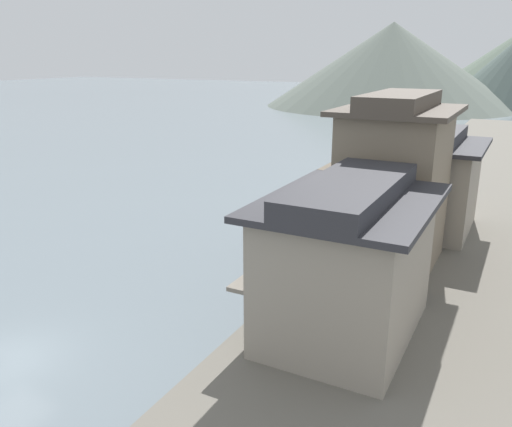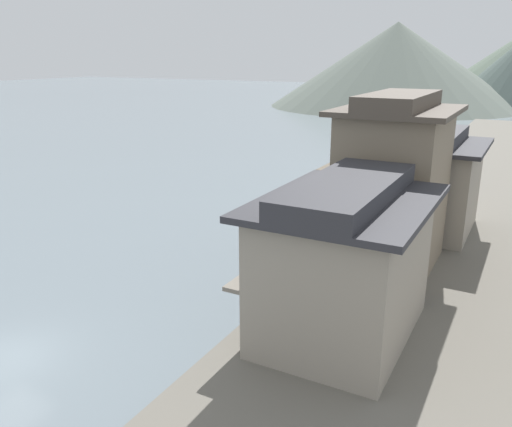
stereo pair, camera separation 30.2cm
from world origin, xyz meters
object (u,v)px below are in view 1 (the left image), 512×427
object	(u,v)px
house_waterfront_nearest	(347,260)
boat_moored_second	(339,219)
house_waterfront_tall	(426,181)
boat_moored_nearest	(426,150)
house_waterfront_second	(393,183)
boat_moored_far	(398,169)
boat_moored_third	(383,190)

from	to	relation	value
house_waterfront_nearest	boat_moored_second	bearing A→B (deg)	109.47
house_waterfront_nearest	house_waterfront_tall	size ratio (longest dim) A/B	1.09
boat_moored_nearest	house_waterfront_tall	xyz separation A→B (m)	(5.69, -32.69, 3.70)
house_waterfront_second	boat_moored_far	bearing A→B (deg)	101.92
boat_moored_far	house_waterfront_second	bearing A→B (deg)	-78.08
boat_moored_third	boat_moored_far	distance (m)	8.83
house_waterfront_nearest	house_waterfront_second	world-z (taller)	house_waterfront_second
boat_moored_second	boat_moored_third	distance (m)	9.65
boat_moored_nearest	house_waterfront_nearest	size ratio (longest dim) A/B	0.61
boat_moored_far	house_waterfront_tall	bearing A→B (deg)	-72.96
boat_moored_nearest	boat_moored_third	size ratio (longest dim) A/B	1.10
boat_moored_third	house_waterfront_tall	xyz separation A→B (m)	(5.41, -11.31, 3.82)
boat_moored_nearest	boat_moored_second	bearing A→B (deg)	-90.58
boat_moored_nearest	boat_moored_third	world-z (taller)	boat_moored_nearest
boat_moored_nearest	boat_moored_far	distance (m)	12.59
boat_moored_second	house_waterfront_second	xyz separation A→B (m)	(5.52, -8.49, 5.11)
boat_moored_third	boat_moored_far	size ratio (longest dim) A/B	1.24
house_waterfront_nearest	house_waterfront_tall	bearing A→B (deg)	89.08
boat_moored_second	house_waterfront_nearest	size ratio (longest dim) A/B	0.68
boat_moored_nearest	house_waterfront_tall	distance (m)	33.39
boat_moored_nearest	boat_moored_third	bearing A→B (deg)	-89.24
boat_moored_third	house_waterfront_nearest	world-z (taller)	house_waterfront_nearest
boat_moored_far	house_waterfront_tall	world-z (taller)	house_waterfront_tall
boat_moored_nearest	house_waterfront_second	world-z (taller)	house_waterfront_second
boat_moored_third	house_waterfront_tall	bearing A→B (deg)	-64.44
house_waterfront_tall	boat_moored_nearest	bearing A→B (deg)	99.88
boat_moored_far	house_waterfront_second	world-z (taller)	house_waterfront_second
boat_moored_second	boat_moored_third	size ratio (longest dim) A/B	1.24
boat_moored_second	boat_moored_far	world-z (taller)	boat_moored_far
house_waterfront_tall	boat_moored_far	bearing A→B (deg)	107.04
boat_moored_far	boat_moored_third	bearing A→B (deg)	-85.09
boat_moored_third	house_waterfront_second	world-z (taller)	house_waterfront_second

